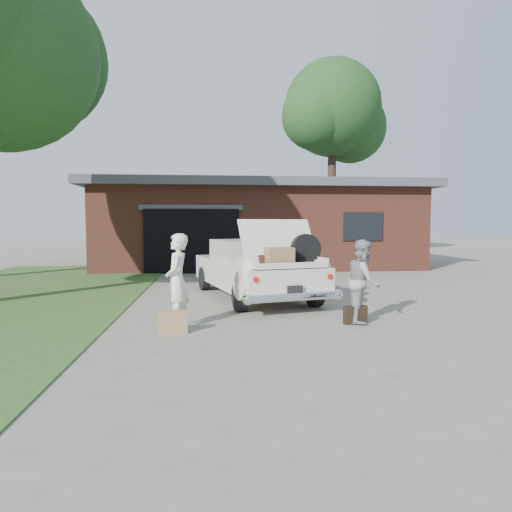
{
  "coord_description": "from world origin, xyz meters",
  "views": [
    {
      "loc": [
        -0.79,
        -7.68,
        1.68
      ],
      "look_at": [
        0.0,
        0.6,
        1.1
      ],
      "focal_mm": 32.0,
      "sensor_mm": 36.0,
      "label": 1
    }
  ],
  "objects": [
    {
      "name": "sedan",
      "position": [
        0.15,
        2.62,
        0.68
      ],
      "size": [
        2.84,
        4.92,
        1.78
      ],
      "rotation": [
        0.0,
        0.0,
        0.24
      ],
      "color": "beige",
      "rests_on": "ground"
    },
    {
      "name": "suitcase_left",
      "position": [
        -1.41,
        -0.65,
        0.18
      ],
      "size": [
        0.46,
        0.17,
        0.35
      ],
      "primitive_type": "cube",
      "rotation": [
        0.0,
        0.0,
        0.06
      ],
      "color": "#9D7950",
      "rests_on": "ground"
    },
    {
      "name": "grass_strip",
      "position": [
        -5.5,
        3.0,
        0.01
      ],
      "size": [
        6.0,
        16.0,
        0.02
      ],
      "primitive_type": "cube",
      "color": "#2D4C1E",
      "rests_on": "ground"
    },
    {
      "name": "ground",
      "position": [
        0.0,
        0.0,
        0.0
      ],
      "size": [
        90.0,
        90.0,
        0.0
      ],
      "primitive_type": "plane",
      "color": "gray",
      "rests_on": "ground"
    },
    {
      "name": "tree_right",
      "position": [
        5.65,
        16.35,
        7.46
      ],
      "size": [
        5.85,
        5.09,
        10.35
      ],
      "color": "#38281E",
      "rests_on": "ground"
    },
    {
      "name": "woman_right",
      "position": [
        1.78,
        -0.16,
        0.71
      ],
      "size": [
        0.74,
        0.83,
        1.43
      ],
      "primitive_type": "imported",
      "rotation": [
        0.0,
        0.0,
        1.23
      ],
      "color": "gray",
      "rests_on": "ground"
    },
    {
      "name": "woman_left",
      "position": [
        -1.37,
        -0.25,
        0.77
      ],
      "size": [
        0.38,
        0.57,
        1.53
      ],
      "primitive_type": "imported",
      "rotation": [
        0.0,
        0.0,
        -1.59
      ],
      "color": "white",
      "rests_on": "ground"
    },
    {
      "name": "house",
      "position": [
        0.98,
        11.47,
        1.67
      ],
      "size": [
        12.8,
        7.8,
        3.3
      ],
      "color": "brown",
      "rests_on": "ground"
    },
    {
      "name": "suitcase_right",
      "position": [
        1.6,
        -0.27,
        0.15
      ],
      "size": [
        0.41,
        0.18,
        0.31
      ],
      "primitive_type": "cube",
      "rotation": [
        0.0,
        0.0,
        0.14
      ],
      "color": "black",
      "rests_on": "ground"
    }
  ]
}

